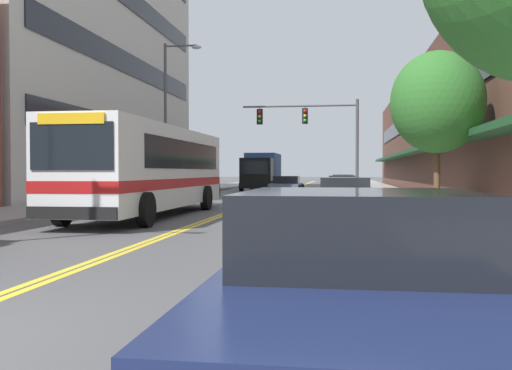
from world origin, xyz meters
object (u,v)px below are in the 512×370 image
(car_charcoal_parked_right_end, at_px, (343,184))
(street_lamp_left_far, at_px, (170,108))
(traffic_signal_mast, at_px, (315,127))
(fire_hydrant, at_px, (395,205))
(car_champagne_parked_right_mid, at_px, (345,200))
(car_dark_grey_parked_left_mid, at_px, (197,188))
(city_bus, at_px, (151,166))
(box_truck, at_px, (262,171))
(car_navy_parked_right_foreground, at_px, (360,304))
(car_slate_blue_moving_lead, at_px, (287,186))
(car_silver_parked_right_far, at_px, (342,187))
(street_tree_right_mid, at_px, (437,102))

(car_charcoal_parked_right_end, relative_size, street_lamp_left_far, 0.56)
(traffic_signal_mast, distance_m, fire_hydrant, 16.33)
(car_champagne_parked_right_mid, bearing_deg, car_dark_grey_parked_left_mid, 120.34)
(city_bus, bearing_deg, car_dark_grey_parked_left_mid, 97.62)
(car_dark_grey_parked_left_mid, bearing_deg, box_truck, 81.61)
(car_champagne_parked_right_mid, relative_size, box_truck, 0.56)
(city_bus, bearing_deg, car_navy_parked_right_foreground, -66.32)
(traffic_signal_mast, height_order, fire_hydrant, traffic_signal_mast)
(city_bus, relative_size, car_slate_blue_moving_lead, 2.54)
(box_truck, xyz_separation_m, fire_hydrant, (8.25, -29.01, -1.06))
(city_bus, distance_m, car_charcoal_parked_right_end, 26.18)
(car_charcoal_parked_right_end, relative_size, traffic_signal_mast, 0.69)
(box_truck, bearing_deg, car_navy_parked_right_foreground, -81.24)
(car_silver_parked_right_far, bearing_deg, car_champagne_parked_right_mid, -89.90)
(car_charcoal_parked_right_end, bearing_deg, car_slate_blue_moving_lead, -119.15)
(car_dark_grey_parked_left_mid, height_order, car_charcoal_parked_right_end, car_charcoal_parked_right_end)
(car_charcoal_parked_right_end, distance_m, fire_hydrant, 26.51)
(car_slate_blue_moving_lead, bearing_deg, car_champagne_parked_right_mid, -79.11)
(car_dark_grey_parked_left_mid, xyz_separation_m, street_tree_right_mid, (12.00, -12.42, 3.46))
(car_champagne_parked_right_mid, relative_size, street_tree_right_mid, 0.74)
(car_champagne_parked_right_mid, distance_m, car_silver_parked_right_far, 17.17)
(street_tree_right_mid, bearing_deg, car_silver_parked_right_far, 102.68)
(box_truck, height_order, street_tree_right_mid, street_tree_right_mid)
(city_bus, xyz_separation_m, car_navy_parked_right_foreground, (6.85, -15.63, -1.09))
(box_truck, height_order, fire_hydrant, box_truck)
(car_slate_blue_moving_lead, bearing_deg, car_charcoal_parked_right_end, 60.85)
(street_tree_right_mid, height_order, fire_hydrant, street_tree_right_mid)
(car_charcoal_parked_right_end, bearing_deg, car_champagne_parked_right_mid, -90.09)
(box_truck, bearing_deg, car_silver_parked_right_far, -60.00)
(car_silver_parked_right_far, relative_size, box_truck, 0.54)
(traffic_signal_mast, bearing_deg, box_truck, 110.60)
(city_bus, xyz_separation_m, car_charcoal_parked_right_end, (6.90, 25.23, -1.15))
(car_champagne_parked_right_mid, xyz_separation_m, car_silver_parked_right_far, (-0.03, 17.17, -0.02))
(traffic_signal_mast, bearing_deg, car_dark_grey_parked_left_mid, -176.89)
(car_champagne_parked_right_mid, xyz_separation_m, car_slate_blue_moving_lead, (-3.74, 19.41, -0.04))
(city_bus, xyz_separation_m, car_champagne_parked_right_mid, (6.86, -0.95, -1.12))
(city_bus, height_order, box_truck, city_bus)
(car_charcoal_parked_right_end, bearing_deg, car_dark_grey_parked_left_mid, -127.91)
(box_truck, distance_m, street_lamp_left_far, 17.62)
(car_slate_blue_moving_lead, xyz_separation_m, traffic_signal_mast, (2.08, -4.11, 3.59))
(car_navy_parked_right_foreground, distance_m, street_lamp_left_far, 28.31)
(car_navy_parked_right_foreground, height_order, street_lamp_left_far, street_lamp_left_far)
(car_champagne_parked_right_mid, xyz_separation_m, street_lamp_left_far, (-9.43, 11.65, 4.40))
(box_truck, bearing_deg, street_lamp_left_far, -99.10)
(car_dark_grey_parked_left_mid, bearing_deg, car_navy_parked_right_foreground, -73.58)
(car_dark_grey_parked_left_mid, distance_m, traffic_signal_mast, 7.94)
(car_charcoal_parked_right_end, height_order, street_lamp_left_far, street_lamp_left_far)
(car_slate_blue_moving_lead, distance_m, traffic_signal_mast, 5.84)
(car_navy_parked_right_foreground, relative_size, car_champagne_parked_right_mid, 0.98)
(car_dark_grey_parked_left_mid, height_order, fire_hydrant, car_dark_grey_parked_left_mid)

